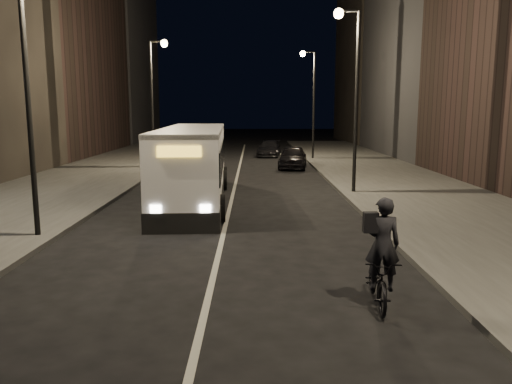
{
  "coord_description": "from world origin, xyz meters",
  "views": [
    {
      "loc": [
        0.95,
        -10.77,
        3.92
      ],
      "look_at": [
        1.03,
        3.79,
        1.5
      ],
      "focal_mm": 35.0,
      "sensor_mm": 36.0,
      "label": 1
    }
  ],
  "objects_px": {
    "car_far": "(269,149)",
    "streetlight_right_far": "(311,90)",
    "city_bus": "(194,161)",
    "car_mid": "(206,148)",
    "streetlight_left_near": "(34,58)",
    "car_near": "(293,157)",
    "streetlight_left_far": "(156,86)",
    "cyclist_on_bicycle": "(379,270)",
    "streetlight_right_mid": "(351,76)"
  },
  "relations": [
    {
      "from": "streetlight_left_far",
      "to": "city_bus",
      "type": "relative_size",
      "value": 0.69
    },
    {
      "from": "city_bus",
      "to": "car_far",
      "type": "bearing_deg",
      "value": 76.82
    },
    {
      "from": "car_near",
      "to": "car_far",
      "type": "relative_size",
      "value": 1.0
    },
    {
      "from": "streetlight_right_far",
      "to": "city_bus",
      "type": "height_order",
      "value": "streetlight_right_far"
    },
    {
      "from": "streetlight_right_far",
      "to": "car_near",
      "type": "height_order",
      "value": "streetlight_right_far"
    },
    {
      "from": "streetlight_right_mid",
      "to": "cyclist_on_bicycle",
      "type": "height_order",
      "value": "streetlight_right_mid"
    },
    {
      "from": "car_near",
      "to": "streetlight_left_far",
      "type": "bearing_deg",
      "value": -169.13
    },
    {
      "from": "streetlight_left_far",
      "to": "car_far",
      "type": "bearing_deg",
      "value": 50.44
    },
    {
      "from": "streetlight_right_mid",
      "to": "streetlight_right_far",
      "type": "relative_size",
      "value": 1.0
    },
    {
      "from": "car_far",
      "to": "streetlight_right_far",
      "type": "bearing_deg",
      "value": -39.93
    },
    {
      "from": "city_bus",
      "to": "car_mid",
      "type": "xyz_separation_m",
      "value": [
        -1.37,
        20.36,
        -1.03
      ]
    },
    {
      "from": "streetlight_left_near",
      "to": "city_bus",
      "type": "height_order",
      "value": "streetlight_left_near"
    },
    {
      "from": "streetlight_right_mid",
      "to": "city_bus",
      "type": "height_order",
      "value": "streetlight_right_mid"
    },
    {
      "from": "streetlight_left_near",
      "to": "car_far",
      "type": "xyz_separation_m",
      "value": [
        7.63,
        27.24,
        -4.72
      ]
    },
    {
      "from": "cyclist_on_bicycle",
      "to": "car_near",
      "type": "relative_size",
      "value": 0.51
    },
    {
      "from": "car_mid",
      "to": "streetlight_left_far",
      "type": "bearing_deg",
      "value": 68.21
    },
    {
      "from": "streetlight_right_far",
      "to": "city_bus",
      "type": "relative_size",
      "value": 0.69
    },
    {
      "from": "streetlight_left_near",
      "to": "car_near",
      "type": "relative_size",
      "value": 1.83
    },
    {
      "from": "streetlight_left_far",
      "to": "car_mid",
      "type": "xyz_separation_m",
      "value": [
        2.36,
        8.83,
        -4.68
      ]
    },
    {
      "from": "streetlight_left_far",
      "to": "car_far",
      "type": "height_order",
      "value": "streetlight_left_far"
    },
    {
      "from": "cyclist_on_bicycle",
      "to": "streetlight_left_far",
      "type": "bearing_deg",
      "value": 115.72
    },
    {
      "from": "streetlight_right_mid",
      "to": "streetlight_left_far",
      "type": "bearing_deg",
      "value": 136.84
    },
    {
      "from": "streetlight_right_far",
      "to": "car_mid",
      "type": "xyz_separation_m",
      "value": [
        -8.31,
        2.83,
        -4.68
      ]
    },
    {
      "from": "streetlight_left_far",
      "to": "cyclist_on_bicycle",
      "type": "bearing_deg",
      "value": -69.2
    },
    {
      "from": "car_near",
      "to": "car_mid",
      "type": "relative_size",
      "value": 1.08
    },
    {
      "from": "car_mid",
      "to": "streetlight_right_mid",
      "type": "bearing_deg",
      "value": 106.97
    },
    {
      "from": "city_bus",
      "to": "car_mid",
      "type": "height_order",
      "value": "city_bus"
    },
    {
      "from": "cyclist_on_bicycle",
      "to": "car_mid",
      "type": "distance_m",
      "value": 32.67
    },
    {
      "from": "streetlight_right_mid",
      "to": "car_near",
      "type": "height_order",
      "value": "streetlight_right_mid"
    },
    {
      "from": "streetlight_left_far",
      "to": "streetlight_right_mid",
      "type": "bearing_deg",
      "value": -43.16
    },
    {
      "from": "streetlight_left_far",
      "to": "cyclist_on_bicycle",
      "type": "xyz_separation_m",
      "value": [
        8.81,
        -23.19,
        -4.61
      ]
    },
    {
      "from": "streetlight_right_mid",
      "to": "car_far",
      "type": "bearing_deg",
      "value": 98.96
    },
    {
      "from": "car_far",
      "to": "car_near",
      "type": "bearing_deg",
      "value": -74.56
    },
    {
      "from": "streetlight_right_mid",
      "to": "cyclist_on_bicycle",
      "type": "bearing_deg",
      "value": -97.99
    },
    {
      "from": "cyclist_on_bicycle",
      "to": "streetlight_right_far",
      "type": "bearing_deg",
      "value": 91.29
    },
    {
      "from": "city_bus",
      "to": "car_mid",
      "type": "bearing_deg",
      "value": 91.31
    },
    {
      "from": "streetlight_left_near",
      "to": "city_bus",
      "type": "distance_m",
      "value": 8.31
    },
    {
      "from": "streetlight_left_far",
      "to": "city_bus",
      "type": "xyz_separation_m",
      "value": [
        3.73,
        -11.53,
        -3.65
      ]
    },
    {
      "from": "car_far",
      "to": "city_bus",
      "type": "bearing_deg",
      "value": -93.71
    },
    {
      "from": "streetlight_right_mid",
      "to": "car_near",
      "type": "relative_size",
      "value": 1.83
    },
    {
      "from": "streetlight_right_mid",
      "to": "streetlight_right_far",
      "type": "height_order",
      "value": "same"
    },
    {
      "from": "streetlight_right_mid",
      "to": "city_bus",
      "type": "xyz_separation_m",
      "value": [
        -6.93,
        -1.53,
        -3.65
      ]
    },
    {
      "from": "city_bus",
      "to": "streetlight_left_near",
      "type": "bearing_deg",
      "value": -122.54
    },
    {
      "from": "streetlight_right_far",
      "to": "car_near",
      "type": "bearing_deg",
      "value": -107.63
    },
    {
      "from": "streetlight_right_mid",
      "to": "streetlight_left_near",
      "type": "height_order",
      "value": "same"
    },
    {
      "from": "streetlight_right_mid",
      "to": "streetlight_right_far",
      "type": "bearing_deg",
      "value": 90.0
    },
    {
      "from": "streetlight_left_near",
      "to": "streetlight_left_far",
      "type": "xyz_separation_m",
      "value": [
        0.0,
        18.0,
        0.0
      ]
    },
    {
      "from": "streetlight_right_far",
      "to": "streetlight_left_near",
      "type": "distance_m",
      "value": 26.26
    },
    {
      "from": "streetlight_left_near",
      "to": "car_far",
      "type": "distance_m",
      "value": 28.68
    },
    {
      "from": "streetlight_left_near",
      "to": "cyclist_on_bicycle",
      "type": "distance_m",
      "value": 11.22
    }
  ]
}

